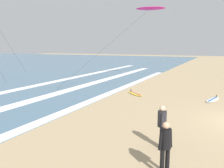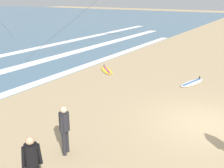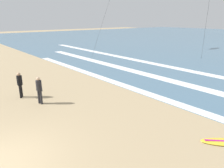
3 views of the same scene
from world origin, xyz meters
The scene contains 7 objects.
wave_foam_shoreline centered at (0.69, 9.34, 0.01)m, with size 38.12×0.73×0.01m, color white.
wave_foam_mid_break centered at (1.22, 13.04, 0.01)m, with size 47.39×1.05×0.01m, color white.
surfer_background_far centered at (-6.12, 2.73, 0.96)m, with size 0.47×0.36×1.60m.
surfer_left_far centered at (-4.36, 3.25, 0.96)m, with size 0.51×0.32×1.60m.
surfboard_right_spare centered at (4.72, 1.88, 0.05)m, with size 2.18×1.11×0.25m.
surfboard_foreground_flat centered at (4.38, 7.41, 0.05)m, with size 1.90×1.91×0.25m.
kite_magenta_low_near centered at (13.49, 9.07, 7.71)m, with size 10.82×6.88×7.99m.
Camera 1 is at (-12.50, 1.40, 3.71)m, focal length 37.70 mm.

